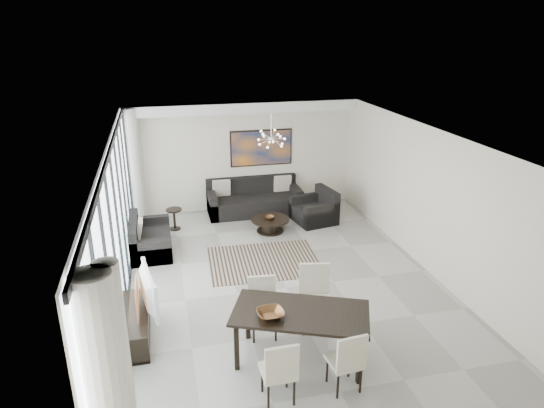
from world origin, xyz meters
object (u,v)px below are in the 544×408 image
object	(u,v)px
coffee_table	(270,224)
dining_table	(301,317)
tv_console	(136,325)
television	(143,291)
sofa_main	(254,201)

from	to	relation	value
coffee_table	dining_table	distance (m)	4.85
coffee_table	dining_table	world-z (taller)	dining_table
tv_console	television	bearing A→B (deg)	26.55
coffee_table	television	xyz separation A→B (m)	(-2.92, -3.56, 0.60)
tv_console	dining_table	distance (m)	2.71
coffee_table	tv_console	world-z (taller)	tv_console
tv_console	television	xyz separation A→B (m)	(0.16, 0.08, 0.55)
coffee_table	tv_console	size ratio (longest dim) A/B	0.64
sofa_main	dining_table	bearing A→B (deg)	-95.13
sofa_main	television	bearing A→B (deg)	-119.61
coffee_table	sofa_main	size ratio (longest dim) A/B	0.38
television	coffee_table	bearing A→B (deg)	-48.98
tv_console	television	world-z (taller)	television
sofa_main	dining_table	size ratio (longest dim) A/B	1.11
coffee_table	dining_table	xyz separation A→B (m)	(-0.67, -4.77, 0.55)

